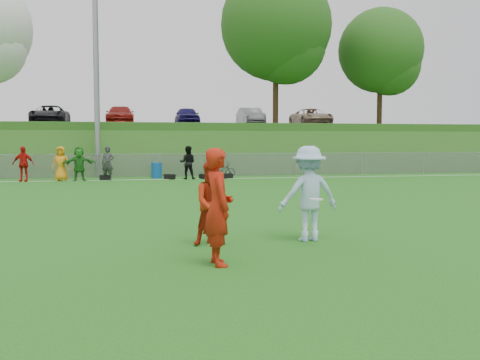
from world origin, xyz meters
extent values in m
plane|color=#225512|center=(0.00, 0.00, 0.00)|extent=(120.00, 120.00, 0.00)
cube|color=white|center=(0.00, 18.00, 0.01)|extent=(60.00, 0.10, 0.01)
cube|color=gray|center=(0.00, 20.00, 0.60)|extent=(58.00, 0.02, 1.20)
cube|color=gray|center=(0.00, 20.00, 1.25)|extent=(58.00, 0.04, 0.04)
cylinder|color=gray|center=(-3.00, 20.80, 6.00)|extent=(0.30, 0.30, 12.00)
cube|color=#2A5A19|center=(0.00, 31.00, 1.50)|extent=(120.00, 18.00, 3.00)
cube|color=black|center=(0.00, 33.00, 3.05)|extent=(120.00, 12.00, 0.10)
cylinder|color=black|center=(8.00, 24.50, 7.25)|extent=(0.36, 0.36, 8.50)
sphere|color=#1E5115|center=(8.00, 24.50, 9.38)|extent=(7.14, 7.14, 7.14)
sphere|color=#1E5115|center=(8.60, 24.20, 8.10)|extent=(5.10, 5.10, 5.10)
cylinder|color=black|center=(16.00, 26.00, 6.50)|extent=(0.36, 0.36, 7.00)
sphere|color=#1E5115|center=(16.00, 26.00, 8.25)|extent=(5.88, 5.88, 5.88)
sphere|color=#1E5115|center=(16.60, 25.70, 7.20)|extent=(4.20, 4.20, 4.20)
imported|color=black|center=(-7.00, 32.00, 3.82)|extent=(2.39, 5.18, 1.44)
imported|color=maroon|center=(-2.00, 32.00, 3.82)|extent=(2.02, 4.96, 1.44)
imported|color=#17114E|center=(3.00, 32.00, 3.82)|extent=(1.70, 4.23, 1.44)
imported|color=slate|center=(8.00, 32.00, 3.82)|extent=(1.52, 4.37, 1.44)
imported|color=tan|center=(13.00, 32.00, 3.82)|extent=(2.39, 5.18, 1.44)
imported|color=red|center=(-6.33, 18.00, 0.85)|extent=(1.04, 0.53, 1.69)
imported|color=orange|center=(-4.59, 18.00, 0.85)|extent=(0.88, 0.63, 1.69)
imported|color=#23761F|center=(-3.73, 18.00, 0.85)|extent=(1.62, 0.70, 1.69)
imported|color=#323235|center=(-2.37, 18.00, 0.85)|extent=(0.72, 0.59, 1.69)
imported|color=black|center=(1.60, 18.00, 0.85)|extent=(0.95, 0.81, 1.69)
cube|color=black|center=(-2.50, 18.10, 0.13)|extent=(0.56, 0.29, 0.26)
cube|color=black|center=(0.68, 18.10, 0.13)|extent=(0.60, 0.58, 0.26)
cube|color=black|center=(2.48, 18.10, 0.13)|extent=(0.61, 0.53, 0.26)
cube|color=black|center=(3.67, 18.10, 0.13)|extent=(0.58, 0.35, 0.26)
imported|color=#AF1C0C|center=(0.13, -0.92, 0.93)|extent=(0.52, 0.73, 1.87)
imported|color=#AB200B|center=(0.30, 0.69, 0.80)|extent=(0.80, 0.64, 1.60)
imported|color=#A5C4E5|center=(2.21, 0.76, 0.94)|extent=(1.27, 0.80, 1.88)
cylinder|color=white|center=(2.13, 0.09, 0.90)|extent=(0.26, 0.26, 0.02)
cylinder|color=#0D4892|center=(0.07, 19.00, 0.41)|extent=(0.57, 0.57, 0.82)
imported|color=#2E2F31|center=(3.41, 18.67, 0.42)|extent=(1.63, 0.68, 0.84)
camera|label=1|loc=(-1.19, -9.23, 1.99)|focal=40.00mm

